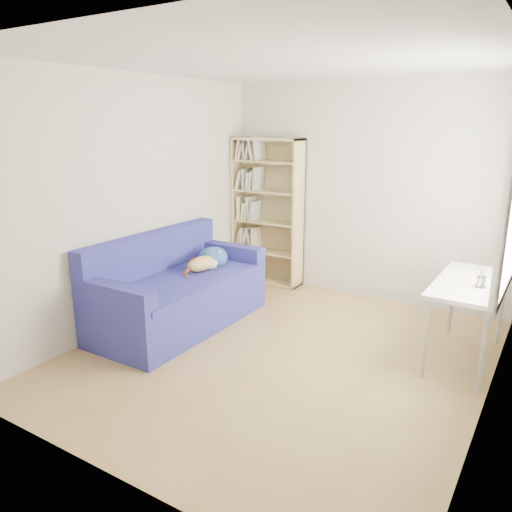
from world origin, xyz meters
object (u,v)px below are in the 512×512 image
(sofa, at_px, (178,292))
(bookshelf, at_px, (267,218))
(desk, at_px, (469,289))
(pen_cup, at_px, (481,281))

(sofa, distance_m, bookshelf, 1.84)
(bookshelf, relative_size, desk, 1.59)
(sofa, bearing_deg, desk, 15.12)
(desk, bearing_deg, bookshelf, 159.55)
(sofa, xyz_separation_m, pen_cup, (2.87, 0.62, 0.45))
(bookshelf, distance_m, pen_cup, 3.04)
(pen_cup, bearing_deg, desk, 127.73)
(desk, bearing_deg, sofa, -164.76)
(sofa, relative_size, pen_cup, 12.26)
(bookshelf, xyz_separation_m, pen_cup, (2.81, -1.14, -0.08))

